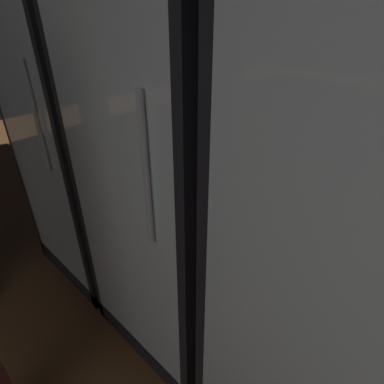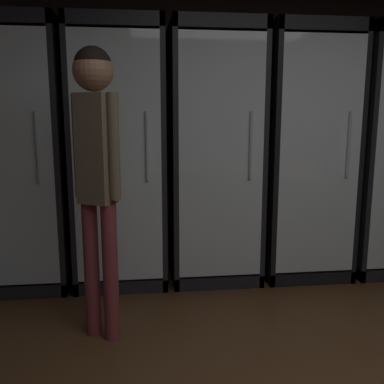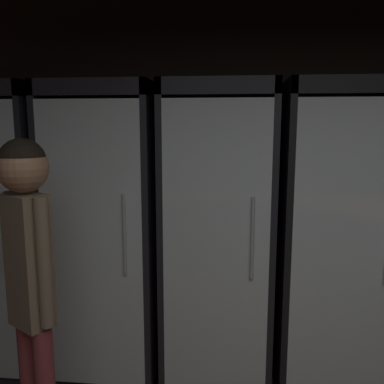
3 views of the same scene
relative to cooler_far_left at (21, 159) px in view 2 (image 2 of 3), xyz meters
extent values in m
cube|color=black|center=(2.08, 0.33, 0.38)|extent=(6.00, 0.06, 2.80)
cube|color=black|center=(0.00, 0.26, 0.02)|extent=(0.72, 0.04, 2.07)
cube|color=black|center=(0.34, -0.05, 0.02)|extent=(0.04, 0.66, 2.07)
cube|color=black|center=(0.00, -0.05, 1.00)|extent=(0.72, 0.66, 0.10)
cube|color=black|center=(0.00, -0.05, -0.97)|extent=(0.72, 0.66, 0.10)
cube|color=white|center=(0.00, 0.23, 0.02)|extent=(0.64, 0.02, 1.83)
cube|color=silver|center=(0.00, -0.37, 0.02)|extent=(0.64, 0.02, 1.83)
cylinder|color=#B2B2B7|center=(0.22, -0.39, 0.12)|extent=(0.02, 0.02, 0.50)
cube|color=silver|center=(0.00, -0.05, -0.90)|extent=(0.62, 0.58, 0.02)
cylinder|color=black|center=(-0.16, -0.02, -0.79)|extent=(0.06, 0.06, 0.21)
cylinder|color=black|center=(-0.16, -0.02, -0.65)|extent=(0.02, 0.02, 0.06)
cylinder|color=white|center=(-0.16, -0.02, -0.78)|extent=(0.06, 0.06, 0.08)
cylinder|color=black|center=(0.16, -0.09, -0.80)|extent=(0.07, 0.07, 0.19)
cylinder|color=black|center=(0.16, -0.09, -0.66)|extent=(0.02, 0.02, 0.09)
cylinder|color=beige|center=(0.16, -0.09, -0.79)|extent=(0.07, 0.07, 0.07)
cube|color=silver|center=(0.00, -0.05, -0.44)|extent=(0.62, 0.58, 0.02)
cylinder|color=gray|center=(-0.08, -0.04, -0.32)|extent=(0.08, 0.08, 0.24)
cylinder|color=gray|center=(-0.08, -0.04, -0.16)|extent=(0.03, 0.03, 0.07)
cylinder|color=#B2332D|center=(-0.08, -0.04, -0.33)|extent=(0.08, 0.08, 0.08)
cylinder|color=gray|center=(0.07, -0.09, -0.34)|extent=(0.07, 0.07, 0.18)
cylinder|color=gray|center=(0.07, -0.09, -0.22)|extent=(0.02, 0.02, 0.07)
cylinder|color=white|center=(0.07, -0.09, -0.37)|extent=(0.07, 0.07, 0.07)
cylinder|color=#9EAD99|center=(0.24, -0.04, -0.34)|extent=(0.06, 0.06, 0.20)
cylinder|color=#9EAD99|center=(0.24, -0.04, -0.20)|extent=(0.02, 0.02, 0.08)
cylinder|color=tan|center=(0.24, -0.04, -0.36)|extent=(0.07, 0.07, 0.07)
cube|color=silver|center=(0.00, -0.05, 0.01)|extent=(0.62, 0.58, 0.02)
cylinder|color=gray|center=(-0.07, -0.08, 0.12)|extent=(0.06, 0.06, 0.19)
cylinder|color=gray|center=(-0.07, -0.08, 0.25)|extent=(0.02, 0.02, 0.07)
cylinder|color=#2D2D33|center=(-0.07, -0.08, 0.09)|extent=(0.07, 0.07, 0.06)
cylinder|color=gray|center=(0.07, -0.06, 0.11)|extent=(0.07, 0.07, 0.19)
cylinder|color=gray|center=(0.07, -0.06, 0.24)|extent=(0.02, 0.02, 0.07)
cylinder|color=tan|center=(0.07, -0.06, 0.09)|extent=(0.07, 0.07, 0.07)
cylinder|color=gray|center=(0.24, -0.02, 0.12)|extent=(0.07, 0.07, 0.21)
cylinder|color=gray|center=(0.24, -0.02, 0.27)|extent=(0.03, 0.03, 0.09)
cylinder|color=tan|center=(0.24, -0.02, 0.12)|extent=(0.07, 0.07, 0.07)
cube|color=silver|center=(0.00, -0.05, 0.47)|extent=(0.62, 0.58, 0.02)
cylinder|color=#9EAD99|center=(0.00, -0.04, 0.57)|extent=(0.07, 0.07, 0.20)
cylinder|color=#9EAD99|center=(0.00, -0.04, 0.71)|extent=(0.03, 0.03, 0.08)
cylinder|color=tan|center=(0.00, -0.04, 0.55)|extent=(0.08, 0.08, 0.06)
cylinder|color=brown|center=(0.21, 0.00, 0.57)|extent=(0.08, 0.08, 0.20)
cylinder|color=brown|center=(0.21, 0.00, 0.71)|extent=(0.03, 0.03, 0.07)
cylinder|color=white|center=(0.21, 0.00, 0.57)|extent=(0.08, 0.08, 0.07)
cube|color=black|center=(0.77, 0.26, 0.02)|extent=(0.72, 0.04, 2.07)
cube|color=black|center=(0.43, -0.05, 0.02)|extent=(0.04, 0.66, 2.07)
cube|color=black|center=(1.11, -0.05, 0.02)|extent=(0.04, 0.66, 2.07)
cube|color=black|center=(0.77, -0.05, 1.00)|extent=(0.72, 0.66, 0.10)
cube|color=black|center=(0.77, -0.05, -0.97)|extent=(0.72, 0.66, 0.10)
cube|color=white|center=(0.77, 0.23, 0.02)|extent=(0.64, 0.02, 1.83)
cube|color=silver|center=(0.77, -0.37, 0.02)|extent=(0.64, 0.02, 1.83)
cylinder|color=#B2B2B7|center=(0.99, -0.39, 0.12)|extent=(0.02, 0.02, 0.50)
cube|color=silver|center=(0.77, -0.05, -0.90)|extent=(0.62, 0.58, 0.02)
cylinder|color=#9EAD99|center=(0.53, -0.02, -0.77)|extent=(0.07, 0.07, 0.24)
cylinder|color=#9EAD99|center=(0.53, -0.02, -0.61)|extent=(0.02, 0.02, 0.08)
cylinder|color=#2D2D33|center=(0.53, -0.02, -0.77)|extent=(0.08, 0.08, 0.09)
cylinder|color=#336B38|center=(0.68, -0.04, -0.77)|extent=(0.08, 0.08, 0.23)
cylinder|color=#336B38|center=(0.68, -0.04, -0.61)|extent=(0.03, 0.03, 0.09)
cylinder|color=beige|center=(0.68, -0.04, -0.78)|extent=(0.08, 0.08, 0.07)
cylinder|color=#9EAD99|center=(0.85, -0.06, -0.80)|extent=(0.06, 0.06, 0.19)
cylinder|color=#9EAD99|center=(0.85, -0.06, -0.66)|extent=(0.02, 0.02, 0.10)
cylinder|color=tan|center=(0.85, -0.06, -0.80)|extent=(0.07, 0.07, 0.06)
cylinder|color=#336B38|center=(1.00, -0.07, -0.80)|extent=(0.07, 0.07, 0.19)
cylinder|color=#336B38|center=(1.00, -0.07, -0.67)|extent=(0.03, 0.03, 0.06)
cylinder|color=tan|center=(1.00, -0.07, -0.82)|extent=(0.07, 0.07, 0.07)
cube|color=silver|center=(0.77, -0.05, -0.44)|extent=(0.62, 0.58, 0.02)
cylinder|color=#194723|center=(0.54, -0.06, -0.34)|extent=(0.07, 0.07, 0.19)
cylinder|color=#194723|center=(0.54, -0.06, -0.21)|extent=(0.03, 0.03, 0.08)
cylinder|color=#B2332D|center=(0.54, -0.06, -0.35)|extent=(0.07, 0.07, 0.05)
cylinder|color=brown|center=(0.69, -0.03, -0.32)|extent=(0.07, 0.07, 0.23)
cylinder|color=brown|center=(0.69, -0.03, -0.16)|extent=(0.03, 0.03, 0.09)
cylinder|color=tan|center=(0.69, -0.03, -0.31)|extent=(0.07, 0.07, 0.07)
cylinder|color=#194723|center=(0.84, -0.08, -0.34)|extent=(0.06, 0.06, 0.18)
cylinder|color=#194723|center=(0.84, -0.08, -0.20)|extent=(0.02, 0.02, 0.10)
cylinder|color=#2D2D33|center=(0.84, -0.08, -0.34)|extent=(0.07, 0.07, 0.07)
cylinder|color=#194723|center=(0.99, -0.06, -0.34)|extent=(0.06, 0.06, 0.18)
cylinder|color=#194723|center=(0.99, -0.06, -0.22)|extent=(0.02, 0.02, 0.07)
cylinder|color=#2D2D33|center=(0.99, -0.06, -0.35)|extent=(0.07, 0.07, 0.07)
cube|color=silver|center=(0.77, -0.05, 0.01)|extent=(0.62, 0.58, 0.02)
cylinder|color=black|center=(0.56, -0.01, 0.12)|extent=(0.07, 0.07, 0.19)
cylinder|color=black|center=(0.56, -0.01, 0.25)|extent=(0.03, 0.03, 0.06)
cylinder|color=#B2332D|center=(0.56, -0.01, 0.10)|extent=(0.07, 0.07, 0.06)
cylinder|color=#9EAD99|center=(0.76, 0.00, 0.12)|extent=(0.08, 0.08, 0.20)
cylinder|color=#9EAD99|center=(0.76, 0.00, 0.27)|extent=(0.03, 0.03, 0.09)
cylinder|color=white|center=(0.76, 0.00, 0.09)|extent=(0.08, 0.08, 0.08)
cylinder|color=brown|center=(0.97, -0.02, 0.12)|extent=(0.06, 0.06, 0.19)
cylinder|color=brown|center=(0.97, -0.02, 0.26)|extent=(0.02, 0.02, 0.10)
cylinder|color=white|center=(0.97, -0.02, 0.10)|extent=(0.06, 0.06, 0.06)
cube|color=silver|center=(0.77, -0.05, 0.47)|extent=(0.62, 0.58, 0.02)
cylinder|color=brown|center=(0.61, -0.05, 0.59)|extent=(0.07, 0.07, 0.22)
cylinder|color=brown|center=(0.61, -0.05, 0.73)|extent=(0.02, 0.02, 0.07)
cylinder|color=beige|center=(0.61, -0.05, 0.59)|extent=(0.07, 0.07, 0.08)
cylinder|color=black|center=(0.93, -0.04, 0.59)|extent=(0.06, 0.06, 0.23)
cylinder|color=black|center=(0.93, -0.04, 0.75)|extent=(0.02, 0.02, 0.09)
cylinder|color=#2D2D33|center=(0.93, -0.04, 0.57)|extent=(0.07, 0.07, 0.07)
cube|color=black|center=(1.54, 0.26, 0.02)|extent=(0.72, 0.04, 2.07)
cube|color=black|center=(1.20, -0.05, 0.02)|extent=(0.04, 0.66, 2.07)
cube|color=black|center=(1.88, -0.05, 0.02)|extent=(0.04, 0.66, 2.07)
cube|color=black|center=(1.54, -0.05, 1.00)|extent=(0.72, 0.66, 0.10)
cube|color=black|center=(1.54, -0.05, -0.97)|extent=(0.72, 0.66, 0.10)
cube|color=white|center=(1.54, 0.23, 0.02)|extent=(0.64, 0.02, 1.83)
cube|color=silver|center=(1.54, -0.37, 0.02)|extent=(0.64, 0.02, 1.83)
cylinder|color=#B2B2B7|center=(1.75, -0.39, 0.12)|extent=(0.02, 0.02, 0.50)
cube|color=silver|center=(1.54, -0.05, -0.90)|extent=(0.62, 0.58, 0.02)
cylinder|color=#336B38|center=(1.39, -0.03, -0.78)|extent=(0.07, 0.07, 0.21)
cylinder|color=#336B38|center=(1.39, -0.03, -0.64)|extent=(0.02, 0.02, 0.07)
cylinder|color=#B2332D|center=(1.39, -0.03, -0.81)|extent=(0.08, 0.08, 0.09)
cylinder|color=gray|center=(1.69, -0.07, -0.78)|extent=(0.08, 0.08, 0.22)
cylinder|color=gray|center=(1.69, -0.07, -0.64)|extent=(0.02, 0.02, 0.06)
cylinder|color=#2D2D33|center=(1.69, -0.07, -0.77)|extent=(0.08, 0.08, 0.06)
cube|color=silver|center=(1.54, -0.05, -0.44)|extent=(0.62, 0.58, 0.02)
cylinder|color=#194723|center=(1.33, -0.01, -0.33)|extent=(0.08, 0.08, 0.21)
cylinder|color=#194723|center=(1.33, -0.01, -0.18)|extent=(0.03, 0.03, 0.08)
cylinder|color=beige|center=(1.33, -0.01, -0.35)|extent=(0.08, 0.08, 0.08)
cylinder|color=#336B38|center=(1.54, 0.00, -0.32)|extent=(0.08, 0.08, 0.23)
cylinder|color=#336B38|center=(1.54, 0.00, -0.16)|extent=(0.03, 0.03, 0.09)
cylinder|color=white|center=(1.54, 0.00, -0.33)|extent=(0.08, 0.08, 0.06)
cylinder|color=#194723|center=(1.74, -0.08, -0.33)|extent=(0.07, 0.07, 0.21)
cylinder|color=#194723|center=(1.74, -0.08, -0.19)|extent=(0.02, 0.02, 0.08)
cylinder|color=white|center=(1.74, -0.08, -0.33)|extent=(0.07, 0.07, 0.06)
cube|color=silver|center=(1.54, -0.05, 0.01)|extent=(0.62, 0.58, 0.02)
cylinder|color=#336B38|center=(1.31, -0.04, 0.13)|extent=(0.07, 0.07, 0.21)
cylinder|color=#336B38|center=(1.31, -0.04, 0.27)|extent=(0.02, 0.02, 0.07)
cylinder|color=tan|center=(1.31, -0.04, 0.12)|extent=(0.07, 0.07, 0.06)
cylinder|color=gray|center=(1.46, -0.03, 0.12)|extent=(0.06, 0.06, 0.20)
cylinder|color=gray|center=(1.46, -0.03, 0.27)|extent=(0.02, 0.02, 0.10)
cylinder|color=beige|center=(1.46, -0.03, 0.10)|extent=(0.07, 0.07, 0.05)
cylinder|color=#336B38|center=(1.62, 0.00, 0.12)|extent=(0.07, 0.07, 0.20)
cylinder|color=#336B38|center=(1.62, 0.00, 0.26)|extent=(0.03, 0.03, 0.08)
cylinder|color=#2D2D33|center=(1.62, 0.00, 0.09)|extent=(0.08, 0.08, 0.06)
cylinder|color=black|center=(1.78, -0.03, 0.12)|extent=(0.06, 0.06, 0.20)
cylinder|color=black|center=(1.78, -0.03, 0.26)|extent=(0.03, 0.03, 0.08)
cylinder|color=#2D2D33|center=(1.78, -0.03, 0.12)|extent=(0.07, 0.07, 0.06)
cube|color=silver|center=(1.54, -0.05, 0.47)|extent=(0.62, 0.58, 0.02)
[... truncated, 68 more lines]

